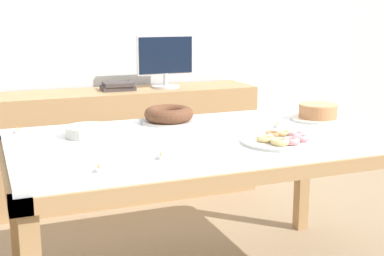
% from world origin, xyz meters
% --- Properties ---
extents(wall_back, '(8.00, 0.10, 2.60)m').
position_xyz_m(wall_back, '(0.00, 1.71, 1.30)').
color(wall_back, silver).
rests_on(wall_back, ground).
extents(dining_table, '(1.82, 1.00, 0.77)m').
position_xyz_m(dining_table, '(0.00, 0.00, 0.69)').
color(dining_table, silver).
rests_on(dining_table, ground).
extents(sideboard, '(1.86, 0.44, 0.79)m').
position_xyz_m(sideboard, '(0.00, 1.41, 0.40)').
color(sideboard, tan).
rests_on(sideboard, ground).
extents(computer_monitor, '(0.42, 0.20, 0.38)m').
position_xyz_m(computer_monitor, '(0.29, 1.41, 0.98)').
color(computer_monitor, silver).
rests_on(computer_monitor, sideboard).
extents(book_stack, '(0.23, 0.19, 0.06)m').
position_xyz_m(book_stack, '(-0.06, 1.41, 0.82)').
color(book_stack, '#3F3838').
rests_on(book_stack, sideboard).
extents(cake_chocolate_round, '(0.29, 0.29, 0.09)m').
position_xyz_m(cake_chocolate_round, '(0.70, 0.11, 0.81)').
color(cake_chocolate_round, silver).
rests_on(cake_chocolate_round, dining_table).
extents(cake_golden_bundt, '(0.27, 0.27, 0.08)m').
position_xyz_m(cake_golden_bundt, '(-0.06, 0.33, 0.81)').
color(cake_golden_bundt, silver).
rests_on(cake_golden_bundt, dining_table).
extents(pastry_platter, '(0.37, 0.37, 0.04)m').
position_xyz_m(pastry_platter, '(0.26, -0.27, 0.79)').
color(pastry_platter, silver).
rests_on(pastry_platter, dining_table).
extents(plate_stack, '(0.21, 0.21, 0.05)m').
position_xyz_m(plate_stack, '(-0.51, 0.17, 0.80)').
color(plate_stack, silver).
rests_on(plate_stack, dining_table).
extents(tealight_centre, '(0.04, 0.04, 0.04)m').
position_xyz_m(tealight_centre, '(-0.32, -0.32, 0.78)').
color(tealight_centre, silver).
rests_on(tealight_centre, dining_table).
extents(tealight_near_cakes, '(0.04, 0.04, 0.04)m').
position_xyz_m(tealight_near_cakes, '(-0.59, -0.40, 0.78)').
color(tealight_near_cakes, silver).
rests_on(tealight_near_cakes, dining_table).
extents(tealight_right_edge, '(0.04, 0.04, 0.04)m').
position_xyz_m(tealight_right_edge, '(0.40, 0.02, 0.78)').
color(tealight_right_edge, silver).
rests_on(tealight_right_edge, dining_table).
extents(tealight_near_front, '(0.04, 0.04, 0.04)m').
position_xyz_m(tealight_near_front, '(-0.81, 0.36, 0.78)').
color(tealight_near_front, silver).
rests_on(tealight_near_front, dining_table).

